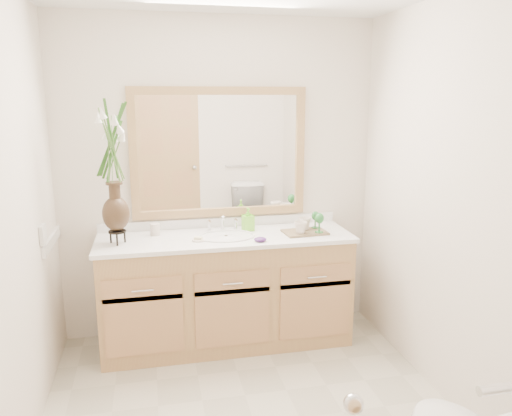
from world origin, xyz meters
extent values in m
cube|color=white|center=(0.00, 1.30, 1.20)|extent=(2.40, 0.02, 2.40)
cube|color=white|center=(0.00, -1.30, 1.20)|extent=(2.40, 0.02, 2.40)
cube|color=white|center=(-1.20, 0.00, 1.20)|extent=(0.02, 2.60, 2.40)
cube|color=white|center=(1.20, 0.00, 1.20)|extent=(0.02, 2.60, 2.40)
cube|color=tan|center=(0.00, 1.01, 0.40)|extent=(1.80, 0.55, 0.80)
cube|color=white|center=(0.00, 1.01, 0.82)|extent=(1.84, 0.57, 0.03)
ellipsoid|color=white|center=(0.00, 0.99, 0.78)|extent=(0.38, 0.30, 0.12)
cylinder|color=silver|center=(0.00, 1.17, 0.89)|extent=(0.02, 0.02, 0.11)
cylinder|color=silver|center=(-0.10, 1.17, 0.87)|extent=(0.02, 0.02, 0.08)
cylinder|color=silver|center=(0.10, 1.17, 0.87)|extent=(0.02, 0.02, 0.08)
cube|color=white|center=(0.00, 1.28, 1.41)|extent=(1.20, 0.01, 0.85)
cube|color=tan|center=(0.00, 1.28, 1.86)|extent=(1.32, 0.04, 0.06)
cube|color=tan|center=(0.00, 1.28, 0.95)|extent=(1.32, 0.04, 0.06)
cube|color=tan|center=(-0.63, 1.28, 1.41)|extent=(0.06, 0.04, 0.85)
cube|color=tan|center=(0.63, 1.28, 1.41)|extent=(0.06, 0.04, 0.85)
cube|color=white|center=(-1.19, 0.76, 0.98)|extent=(0.02, 0.12, 0.12)
cube|color=tan|center=(-0.30, -1.29, 1.00)|extent=(0.80, 0.03, 2.00)
cylinder|color=black|center=(-0.76, 0.98, 0.92)|extent=(0.12, 0.12, 0.01)
ellipsoid|color=#2F1E15|center=(-0.76, 0.98, 1.04)|extent=(0.18, 0.18, 0.24)
cylinder|color=#2F1E15|center=(-0.76, 0.98, 1.19)|extent=(0.08, 0.08, 0.11)
cylinder|color=#4C7A33|center=(-0.76, 0.98, 1.47)|extent=(0.06, 0.06, 0.43)
cylinder|color=beige|center=(-0.50, 1.14, 0.87)|extent=(0.07, 0.07, 0.09)
cylinder|color=beige|center=(-0.21, 0.93, 0.84)|extent=(0.09, 0.09, 0.01)
cube|color=beige|center=(-0.21, 0.93, 0.85)|extent=(0.06, 0.06, 0.02)
imported|color=#78DF34|center=(0.19, 1.13, 0.91)|extent=(0.08, 0.09, 0.16)
ellipsoid|color=#4B2369|center=(0.21, 0.82, 0.85)|extent=(0.09, 0.08, 0.03)
cube|color=brown|center=(0.58, 0.97, 0.84)|extent=(0.33, 0.23, 0.02)
imported|color=beige|center=(0.53, 0.92, 0.89)|extent=(0.11, 0.10, 0.09)
imported|color=beige|center=(0.60, 1.02, 0.89)|extent=(0.13, 0.13, 0.10)
cylinder|color=#277530|center=(0.68, 0.91, 0.85)|extent=(0.06, 0.06, 0.01)
cylinder|color=#277530|center=(0.68, 0.91, 0.89)|extent=(0.01, 0.01, 0.09)
ellipsoid|color=#277530|center=(0.68, 0.91, 0.95)|extent=(0.06, 0.06, 0.08)
cylinder|color=#277530|center=(0.69, 1.04, 0.85)|extent=(0.05, 0.05, 0.01)
cylinder|color=#277530|center=(0.69, 1.04, 0.89)|extent=(0.01, 0.01, 0.08)
ellipsoid|color=#277530|center=(0.69, 1.04, 0.94)|extent=(0.06, 0.06, 0.07)
camera|label=1|loc=(-0.51, -2.44, 1.82)|focal=35.00mm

